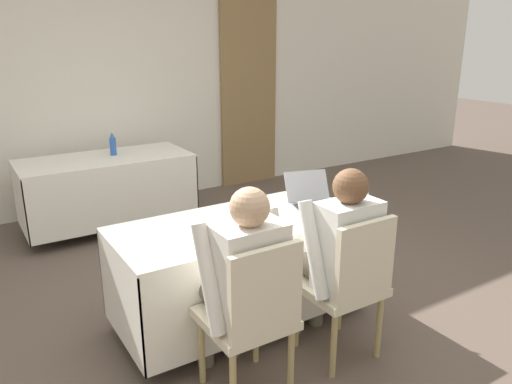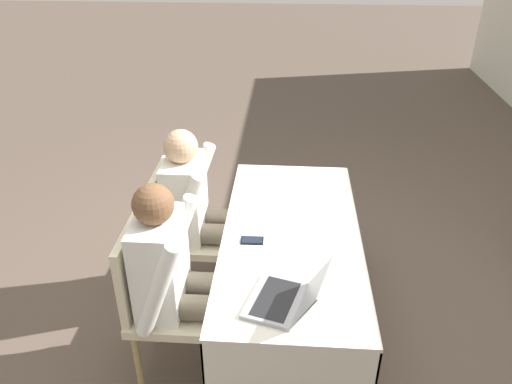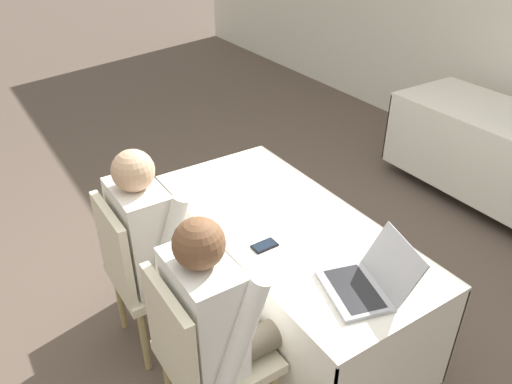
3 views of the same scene
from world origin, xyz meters
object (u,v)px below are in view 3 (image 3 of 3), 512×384
(laptop, at_px, (366,282))
(person_white_shirt, at_px, (222,316))
(chair_near_left, at_px, (142,269))
(person_checkered_shirt, at_px, (158,237))
(chair_near_right, at_px, (201,353))
(cell_phone, at_px, (264,246))

(laptop, relative_size, person_white_shirt, 0.35)
(chair_near_left, xyz_separation_m, person_checkered_shirt, (0.00, 0.10, 0.16))
(chair_near_right, xyz_separation_m, person_checkered_shirt, (-0.65, 0.10, 0.16))
(laptop, relative_size, person_checkered_shirt, 0.35)
(laptop, height_order, cell_phone, laptop)
(laptop, bearing_deg, chair_near_left, -127.27)
(laptop, height_order, person_checkered_shirt, person_checkered_shirt)
(person_white_shirt, bearing_deg, chair_near_right, 90.00)
(cell_phone, bearing_deg, chair_near_left, -132.68)
(laptop, xyz_separation_m, person_white_shirt, (-0.25, -0.56, -0.10))
(chair_near_right, xyz_separation_m, person_white_shirt, (0.00, 0.10, 0.16))
(cell_phone, height_order, person_white_shirt, person_white_shirt)
(cell_phone, xyz_separation_m, person_checkered_shirt, (-0.42, -0.37, -0.06))
(laptop, distance_m, cell_phone, 0.52)
(laptop, xyz_separation_m, chair_near_left, (-0.90, -0.66, -0.26))
(cell_phone, relative_size, chair_near_right, 0.13)
(laptop, distance_m, chair_near_right, 0.75)
(laptop, distance_m, chair_near_left, 1.14)
(chair_near_left, relative_size, person_checkered_shirt, 0.78)
(cell_phone, height_order, chair_near_right, chair_near_right)
(cell_phone, relative_size, person_white_shirt, 0.10)
(person_checkered_shirt, bearing_deg, chair_near_left, 90.00)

